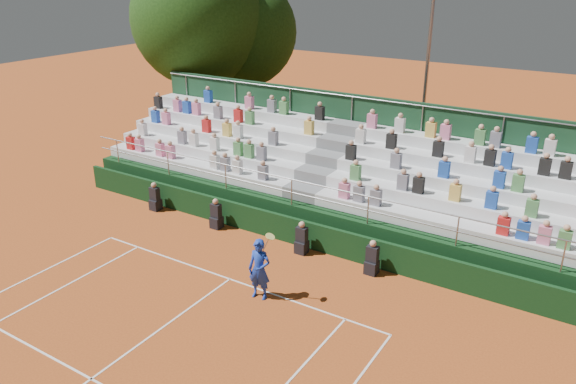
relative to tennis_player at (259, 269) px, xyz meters
The scene contains 8 objects.
ground 1.74m from the tennis_player, 166.51° to the left, with size 90.00×90.00×0.00m, color #AE4E1D.
courtside_wall 3.84m from the tennis_player, 111.73° to the left, with size 20.00×0.15×1.00m, color black.
line_officials 3.94m from the tennis_player, 127.83° to the left, with size 9.98×0.40×1.19m.
grandstand 6.92m from the tennis_player, 101.70° to the left, with size 20.00×5.20×4.40m.
tennis_player is the anchor object (origin of this frame).
tree_west 17.53m from the tennis_player, 135.55° to the left, with size 7.02×7.02×10.15m.
tree_east 18.27m from the tennis_player, 127.77° to the left, with size 6.12×6.12×8.91m.
floodlight_mast 13.58m from the tennis_player, 89.03° to the left, with size 0.60×0.25×8.54m.
Camera 1 is at (9.82, -12.16, 9.34)m, focal length 35.00 mm.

